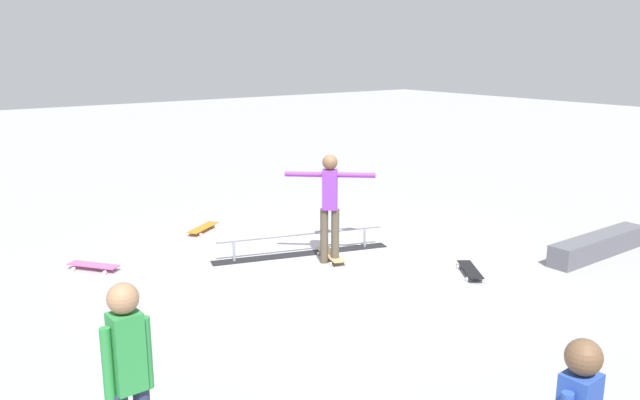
% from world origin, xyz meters
% --- Properties ---
extents(ground_plane, '(60.00, 60.00, 0.00)m').
position_xyz_m(ground_plane, '(0.00, 0.00, 0.00)').
color(ground_plane, '#9E9EA3').
extents(grind_rail, '(2.88, 1.08, 0.37)m').
position_xyz_m(grind_rail, '(0.31, -0.53, 0.16)').
color(grind_rail, black).
rests_on(grind_rail, ground_plane).
extents(skate_ledge, '(2.28, 0.40, 0.34)m').
position_xyz_m(skate_ledge, '(-3.49, 2.35, 0.17)').
color(skate_ledge, '#595960').
rests_on(skate_ledge, ground_plane).
extents(skater_main, '(1.08, 0.97, 1.70)m').
position_xyz_m(skater_main, '(0.20, 0.07, 0.99)').
color(skater_main, brown).
rests_on(skater_main, ground_plane).
extents(skateboard_main, '(0.42, 0.82, 0.09)m').
position_xyz_m(skateboard_main, '(0.09, -0.04, 0.07)').
color(skateboard_main, tan).
rests_on(skateboard_main, ground_plane).
extents(bystander_green_shirt, '(0.38, 0.23, 1.66)m').
position_xyz_m(bystander_green_shirt, '(4.56, 3.41, 0.94)').
color(bystander_green_shirt, '#2D3351').
rests_on(bystander_green_shirt, ground_plane).
extents(loose_skateboard_orange, '(0.78, 0.61, 0.09)m').
position_xyz_m(loose_skateboard_orange, '(1.01, -2.68, 0.07)').
color(loose_skateboard_orange, orange).
rests_on(loose_skateboard_orange, ground_plane).
extents(loose_skateboard_black, '(0.62, 0.77, 0.09)m').
position_xyz_m(loose_skateboard_black, '(-1.15, 1.73, 0.07)').
color(loose_skateboard_black, black).
rests_on(loose_skateboard_black, ground_plane).
extents(loose_skateboard_pink, '(0.64, 0.76, 0.09)m').
position_xyz_m(loose_skateboard_pink, '(3.27, -1.77, 0.07)').
color(loose_skateboard_pink, '#E05993').
rests_on(loose_skateboard_pink, ground_plane).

